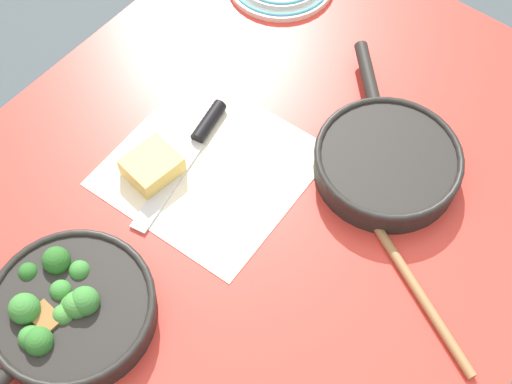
{
  "coord_description": "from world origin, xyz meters",
  "views": [
    {
      "loc": [
        -0.47,
        -0.37,
        1.77
      ],
      "look_at": [
        0.0,
        0.0,
        0.79
      ],
      "focal_mm": 50.0,
      "sensor_mm": 36.0,
      "label": 1
    }
  ],
  "objects_px": {
    "grater_knife": "(193,146)",
    "cheese_block": "(152,167)",
    "skillet_eggs": "(387,161)",
    "skillet_broccoli": "(68,310)",
    "wooden_spoon": "(387,242)"
  },
  "relations": [
    {
      "from": "grater_knife",
      "to": "cheese_block",
      "type": "bearing_deg",
      "value": -24.97
    },
    {
      "from": "grater_knife",
      "to": "cheese_block",
      "type": "distance_m",
      "value": 0.08
    },
    {
      "from": "wooden_spoon",
      "to": "grater_knife",
      "type": "relative_size",
      "value": 1.29
    },
    {
      "from": "skillet_broccoli",
      "to": "wooden_spoon",
      "type": "distance_m",
      "value": 0.49
    },
    {
      "from": "grater_knife",
      "to": "cheese_block",
      "type": "relative_size",
      "value": 2.99
    },
    {
      "from": "skillet_broccoli",
      "to": "wooden_spoon",
      "type": "height_order",
      "value": "skillet_broccoli"
    },
    {
      "from": "skillet_eggs",
      "to": "skillet_broccoli",
      "type": "bearing_deg",
      "value": 112.68
    },
    {
      "from": "skillet_broccoli",
      "to": "grater_knife",
      "type": "relative_size",
      "value": 1.42
    },
    {
      "from": "grater_knife",
      "to": "wooden_spoon",
      "type": "bearing_deg",
      "value": 86.6
    },
    {
      "from": "wooden_spoon",
      "to": "cheese_block",
      "type": "distance_m",
      "value": 0.4
    },
    {
      "from": "skillet_broccoli",
      "to": "skillet_eggs",
      "type": "height_order",
      "value": "skillet_broccoli"
    },
    {
      "from": "skillet_eggs",
      "to": "grater_knife",
      "type": "distance_m",
      "value": 0.32
    },
    {
      "from": "grater_knife",
      "to": "skillet_broccoli",
      "type": "bearing_deg",
      "value": -1.32
    },
    {
      "from": "skillet_eggs",
      "to": "wooden_spoon",
      "type": "bearing_deg",
      "value": 170.06
    },
    {
      "from": "skillet_eggs",
      "to": "cheese_block",
      "type": "xyz_separation_m",
      "value": [
        -0.24,
        0.3,
        -0.01
      ]
    }
  ]
}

